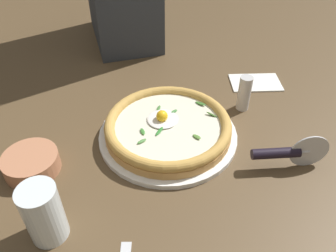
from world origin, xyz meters
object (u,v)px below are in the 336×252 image
at_px(folded_napkin, 255,82).
at_px(pepper_shaker, 244,93).
at_px(side_bowl, 31,163).
at_px(pizza, 168,126).
at_px(pizza_cutter, 286,153).
at_px(drinking_glass, 45,216).

distance_m(folded_napkin, pepper_shaker, 0.14).
bearing_deg(side_bowl, pepper_shaker, -95.73).
distance_m(pizza, pizza_cutter, 0.26).
height_order(drinking_glass, pepper_shaker, drinking_glass).
bearing_deg(folded_napkin, pepper_shaker, 123.67).
distance_m(pizza, drinking_glass, 0.33).
relative_size(folded_napkin, pepper_shaker, 1.51).
bearing_deg(folded_napkin, pizza_cutter, 148.88).
xyz_separation_m(folded_napkin, pepper_shaker, (-0.07, 0.11, 0.04)).
bearing_deg(pizza_cutter, pepper_shaker, -15.88).
xyz_separation_m(pizza, pizza_cutter, (-0.20, -0.16, 0.01)).
bearing_deg(pepper_shaker, pizza, 89.94).
height_order(pizza_cutter, drinking_glass, drinking_glass).
distance_m(drinking_glass, folded_napkin, 0.66).
relative_size(side_bowl, drinking_glass, 1.00).
xyz_separation_m(pizza, pepper_shaker, (-0.00, -0.22, 0.02)).
height_order(side_bowl, drinking_glass, drinking_glass).
bearing_deg(pizza_cutter, pizza, 38.66).
height_order(pizza_cutter, folded_napkin, pizza_cutter).
bearing_deg(pepper_shaker, drinking_glass, 102.60).
distance_m(drinking_glass, pepper_shaker, 0.54).
bearing_deg(pizza, pepper_shaker, -90.06).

